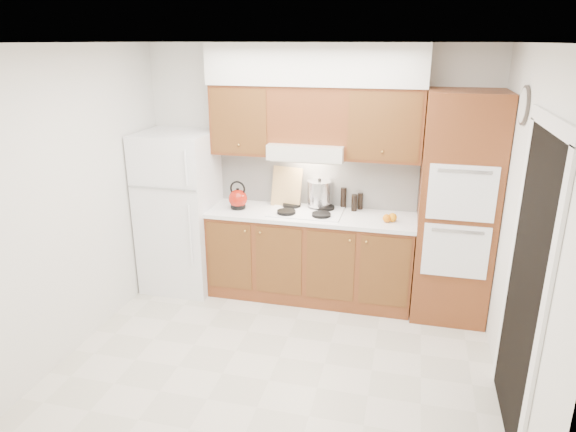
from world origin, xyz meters
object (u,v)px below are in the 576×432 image
object	(u,v)px
stock_pot	(319,194)
oven_cabinet	(456,209)
fridge	(180,211)
kettle	(238,199)

from	to	relation	value
stock_pot	oven_cabinet	bearing A→B (deg)	-8.39
oven_cabinet	stock_pot	xyz separation A→B (m)	(-1.36, 0.20, -0.00)
oven_cabinet	stock_pot	world-z (taller)	oven_cabinet
fridge	stock_pot	bearing A→B (deg)	9.03
kettle	stock_pot	world-z (taller)	stock_pot
oven_cabinet	stock_pot	bearing A→B (deg)	171.61
oven_cabinet	kettle	xyz separation A→B (m)	(-2.18, -0.02, -0.05)
kettle	stock_pot	xyz separation A→B (m)	(0.82, 0.22, 0.05)
oven_cabinet	stock_pot	distance (m)	1.38
kettle	stock_pot	size ratio (longest dim) A/B	0.77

